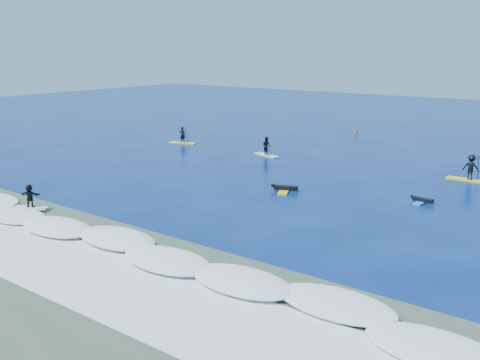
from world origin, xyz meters
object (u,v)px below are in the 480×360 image
Objects in this scene: prone_paddler_far at (422,201)px; sup_paddler_left at (183,137)px; sup_paddler_right at (471,169)px; prone_paddler_near at (285,189)px; sup_paddler_center at (266,148)px; wave_surfer at (30,197)px; marker_buoy at (356,131)px.

sup_paddler_left is at bearing 78.85° from prone_paddler_far.
sup_paddler_right is 14.14m from prone_paddler_near.
sup_paddler_center is 22.45m from wave_surfer.
prone_paddler_near is 8.89m from prone_paddler_far.
sup_paddler_left is 27.46m from prone_paddler_far.
prone_paddler_far is at bearing -98.21° from sup_paddler_right.
sup_paddler_left reaches higher than marker_buoy.
wave_surfer is at bearing -130.44° from sup_paddler_right.
marker_buoy is (1.27, 16.33, -0.46)m from sup_paddler_center.
sup_paddler_right is 1.56× the size of wave_surfer.
prone_paddler_near is at bearing -33.03° from sup_paddler_center.
sup_paddler_right is (17.22, 1.09, 0.15)m from sup_paddler_center.
sup_paddler_left is 19.93m from marker_buoy.
marker_buoy is (-14.98, 22.99, 0.15)m from prone_paddler_far.
marker_buoy is at bearing 36.28° from prone_paddler_far.
sup_paddler_right is 1.73× the size of prone_paddler_far.
prone_paddler_far is (8.44, 2.77, -0.03)m from prone_paddler_near.
prone_paddler_far is at bearing -30.45° from sup_paddler_left.
sup_paddler_left is 24.00m from wave_surfer.
sup_paddler_right reaches higher than sup_paddler_left.
prone_paddler_far is at bearing 14.42° from wave_surfer.
sup_paddler_left is 1.00× the size of sup_paddler_center.
prone_paddler_far is at bearing -56.92° from marker_buoy.
sup_paddler_center is at bearing -16.88° from sup_paddler_left.
sup_paddler_right reaches higher than marker_buoy.
sup_paddler_center is at bearing -177.46° from sup_paddler_right.
sup_paddler_right is 22.06m from marker_buoy.
prone_paddler_near is at bearing -43.91° from sup_paddler_left.
sup_paddler_right is (27.57, 0.95, 0.27)m from sup_paddler_left.
sup_paddler_left is 1.54× the size of prone_paddler_far.
sup_paddler_center is 1.21× the size of prone_paddler_near.
prone_paddler_near is (18.16, -9.58, -0.45)m from sup_paddler_left.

